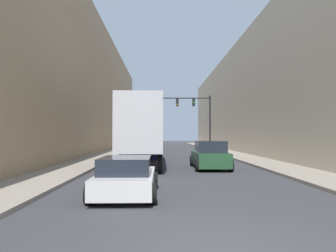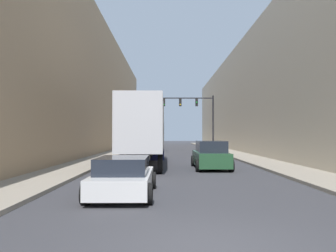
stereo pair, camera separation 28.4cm
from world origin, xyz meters
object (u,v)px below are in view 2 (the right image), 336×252
(sedan_car, at_px, (123,177))
(suv_car, at_px, (211,156))
(traffic_signal_gantry, at_px, (195,111))
(semi_truck, at_px, (145,130))

(sedan_car, distance_m, suv_car, 9.64)
(traffic_signal_gantry, bearing_deg, suv_car, -92.22)
(semi_truck, bearing_deg, traffic_signal_gantry, 73.27)
(sedan_car, height_order, traffic_signal_gantry, traffic_signal_gantry)
(semi_truck, relative_size, sedan_car, 2.92)
(suv_car, bearing_deg, semi_truck, 149.23)
(suv_car, bearing_deg, sedan_car, -115.65)
(semi_truck, height_order, suv_car, semi_truck)
(sedan_car, bearing_deg, semi_truck, 89.84)
(semi_truck, distance_m, sedan_car, 11.29)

